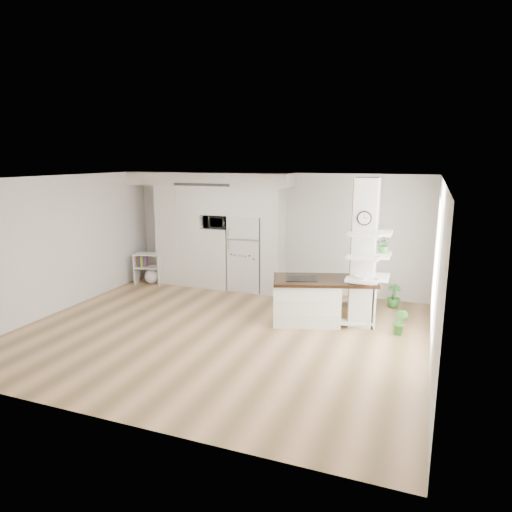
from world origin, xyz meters
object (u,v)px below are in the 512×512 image
Objects in this scene: refrigerator at (248,253)px; bookshelf at (150,270)px; floor_plant_a at (400,322)px; kitchen_island at (312,299)px.

refrigerator is 2.54m from bookshelf.
refrigerator is 3.96m from floor_plant_a.
refrigerator is at bearing 122.47° from kitchen_island.
refrigerator is at bearing 154.28° from floor_plant_a.
bookshelf reaches higher than floor_plant_a.
refrigerator is 0.85× the size of kitchen_island.
bookshelf is at bearing -170.95° from refrigerator.
refrigerator is 2.32× the size of bookshelf.
floor_plant_a is (5.97, -1.31, -0.08)m from bookshelf.
bookshelf is 1.56× the size of floor_plant_a.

